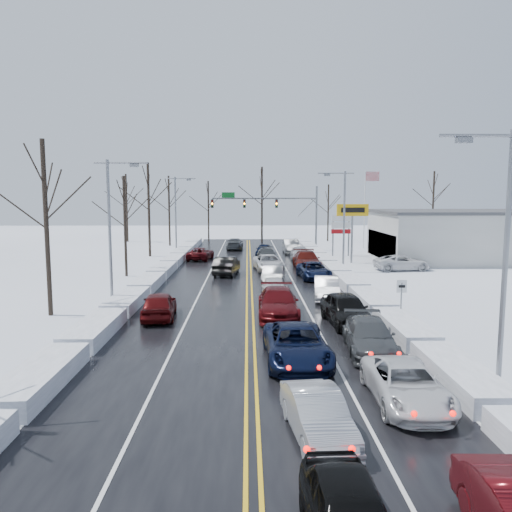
{
  "coord_description": "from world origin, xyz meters",
  "views": [
    {
      "loc": [
        -0.12,
        -34.36,
        6.88
      ],
      "look_at": [
        0.49,
        1.54,
        2.5
      ],
      "focal_mm": 35.0,
      "sensor_mm": 36.0,
      "label": 1
    }
  ],
  "objects_px": {
    "flagpole": "(366,203)",
    "oncoming_car_0": "(227,275)",
    "traffic_signal_mast": "(276,207)",
    "tires_plus_sign": "(352,214)",
    "dealership_building": "(474,235)"
  },
  "relations": [
    {
      "from": "flagpole",
      "to": "oncoming_car_0",
      "type": "xyz_separation_m",
      "value": [
        -17.12,
        -21.38,
        -5.93
      ]
    },
    {
      "from": "traffic_signal_mast",
      "to": "flagpole",
      "type": "relative_size",
      "value": 1.33
    },
    {
      "from": "tires_plus_sign",
      "to": "traffic_signal_mast",
      "type": "bearing_deg",
      "value": 120.46
    },
    {
      "from": "dealership_building",
      "to": "oncoming_car_0",
      "type": "distance_m",
      "value": 27.69
    },
    {
      "from": "traffic_signal_mast",
      "to": "dealership_building",
      "type": "height_order",
      "value": "traffic_signal_mast"
    },
    {
      "from": "traffic_signal_mast",
      "to": "tires_plus_sign",
      "type": "bearing_deg",
      "value": -59.54
    },
    {
      "from": "flagpole",
      "to": "oncoming_car_0",
      "type": "bearing_deg",
      "value": -128.69
    },
    {
      "from": "tires_plus_sign",
      "to": "flagpole",
      "type": "distance_m",
      "value": 14.79
    },
    {
      "from": "tires_plus_sign",
      "to": "flagpole",
      "type": "height_order",
      "value": "flagpole"
    },
    {
      "from": "traffic_signal_mast",
      "to": "tires_plus_sign",
      "type": "xyz_separation_m",
      "value": [
        7.05,
        -12.0,
        -0.49
      ]
    },
    {
      "from": "flagpole",
      "to": "oncoming_car_0",
      "type": "height_order",
      "value": "flagpole"
    },
    {
      "from": "tires_plus_sign",
      "to": "oncoming_car_0",
      "type": "distance_m",
      "value": 15.3
    },
    {
      "from": "tires_plus_sign",
      "to": "oncoming_car_0",
      "type": "bearing_deg",
      "value": -149.37
    },
    {
      "from": "tires_plus_sign",
      "to": "dealership_building",
      "type": "bearing_deg",
      "value": 8.47
    },
    {
      "from": "flagpole",
      "to": "oncoming_car_0",
      "type": "relative_size",
      "value": 2.05
    }
  ]
}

